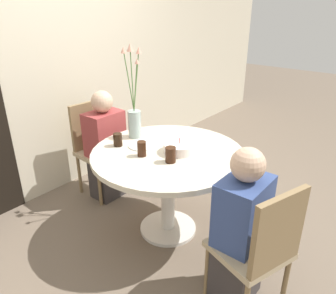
% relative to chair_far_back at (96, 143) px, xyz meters
% --- Properties ---
extents(ground_plane, '(16.00, 16.00, 0.00)m').
position_rel_chair_far_back_xyz_m(ground_plane, '(-0.07, -0.98, -0.52)').
color(ground_plane, '#6B5B4C').
extents(wall_back, '(8.00, 0.05, 2.60)m').
position_rel_chair_far_back_xyz_m(wall_back, '(-0.07, 0.40, 0.78)').
color(wall_back, beige).
rests_on(wall_back, ground_plane).
extents(dining_table, '(1.20, 1.20, 0.74)m').
position_rel_chair_far_back_xyz_m(dining_table, '(-0.07, -0.98, 0.09)').
color(dining_table, beige).
rests_on(dining_table, ground_plane).
extents(chair_far_back, '(0.43, 0.43, 0.92)m').
position_rel_chair_far_back_xyz_m(chair_far_back, '(0.00, 0.00, 0.00)').
color(chair_far_back, tan).
rests_on(chair_far_back, ground_plane).
extents(chair_near_front, '(0.50, 0.50, 0.92)m').
position_rel_chair_far_back_xyz_m(chair_near_front, '(-0.37, -1.90, 0.00)').
color(chair_near_front, tan).
rests_on(chair_near_front, ground_plane).
extents(birthday_cake, '(0.24, 0.24, 0.12)m').
position_rel_chair_far_back_xyz_m(birthday_cake, '(-0.02, -1.05, 0.26)').
color(birthday_cake, white).
rests_on(birthday_cake, dining_table).
extents(flower_vase, '(0.19, 0.24, 0.77)m').
position_rel_chair_far_back_xyz_m(flower_vase, '(-0.00, -0.55, 0.43)').
color(flower_vase, '#9EB2AD').
rests_on(flower_vase, dining_table).
extents(side_plate, '(0.21, 0.21, 0.01)m').
position_rel_chair_far_back_xyz_m(side_plate, '(-0.12, -0.74, 0.22)').
color(side_plate, white).
rests_on(side_plate, dining_table).
extents(drink_glass_0, '(0.08, 0.08, 0.11)m').
position_rel_chair_far_back_xyz_m(drink_glass_0, '(-0.19, -1.10, 0.28)').
color(drink_glass_0, '#33190C').
rests_on(drink_glass_0, dining_table).
extents(drink_glass_1, '(0.07, 0.07, 0.10)m').
position_rel_chair_far_back_xyz_m(drink_glass_1, '(-0.23, -0.59, 0.27)').
color(drink_glass_1, black).
rests_on(drink_glass_1, dining_table).
extents(drink_glass_2, '(0.07, 0.07, 0.12)m').
position_rel_chair_far_back_xyz_m(drink_glass_2, '(-0.25, -0.87, 0.28)').
color(drink_glass_2, '#33190C').
rests_on(drink_glass_2, dining_table).
extents(person_woman, '(0.34, 0.24, 1.08)m').
position_rel_chair_far_back_xyz_m(person_woman, '(-0.01, -0.16, -0.01)').
color(person_woman, '#383333').
rests_on(person_woman, ground_plane).
extents(person_boy, '(0.34, 0.24, 1.08)m').
position_rel_chair_far_back_xyz_m(person_boy, '(-0.32, -1.75, -0.01)').
color(person_boy, '#383333').
rests_on(person_boy, ground_plane).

